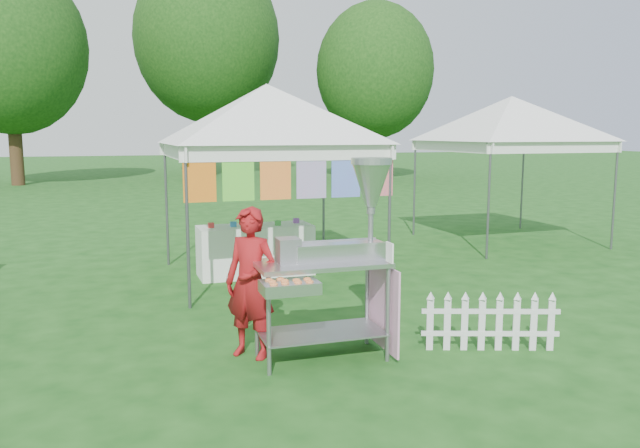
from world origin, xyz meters
name	(u,v)px	position (x,y,z in m)	size (l,w,h in m)	color
ground	(350,347)	(0.00, 0.00, 0.00)	(120.00, 120.00, 0.00)	#164614
canopy_main	(267,85)	(0.00, 3.49, 2.99)	(4.24, 4.24, 3.45)	#59595E
canopy_right	(512,97)	(5.50, 5.00, 2.99)	(4.24, 4.24, 3.45)	#59595E
tree_left	(9,47)	(-6.00, 24.00, 5.83)	(6.40, 6.40, 9.53)	#372214
tree_mid	(207,39)	(3.00, 28.00, 7.14)	(7.60, 7.60, 11.52)	#372214
tree_right	(375,71)	(10.00, 22.00, 5.18)	(5.60, 5.60, 8.42)	#372214
donut_cart	(342,242)	(-0.18, -0.21, 1.18)	(1.47, 0.96, 2.01)	gray
vendor	(251,283)	(-1.05, 0.09, 0.77)	(0.56, 0.37, 1.53)	maroon
picket_fence	(490,324)	(1.35, -0.55, 0.29)	(1.36, 0.51, 0.56)	silver
display_table	(255,250)	(-0.17, 3.69, 0.40)	(1.80, 0.70, 0.80)	white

